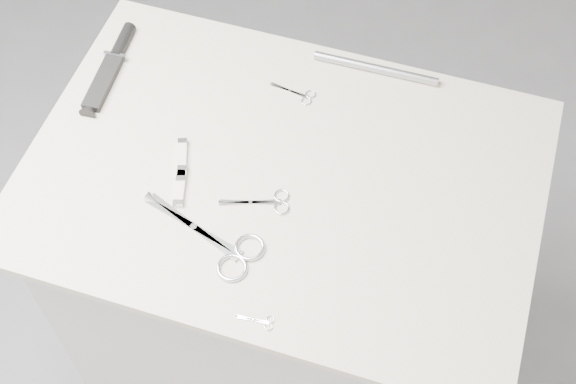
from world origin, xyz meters
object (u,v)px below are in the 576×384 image
(metal_rail, at_px, (376,68))
(embroidery_scissors_a, at_px, (269,202))
(pocket_knife_a, at_px, (182,160))
(embroidery_scissors_b, at_px, (299,94))
(plinth, at_px, (283,284))
(pocket_knife_b, at_px, (180,186))
(sheathed_knife, at_px, (112,63))
(tiny_scissors, at_px, (260,321))
(large_shears, at_px, (224,246))

(metal_rail, bearing_deg, embroidery_scissors_a, -106.08)
(pocket_knife_a, bearing_deg, embroidery_scissors_b, -55.24)
(plinth, height_order, embroidery_scissors_a, embroidery_scissors_a)
(embroidery_scissors_b, bearing_deg, plinth, -74.17)
(embroidery_scissors_a, relative_size, pocket_knife_b, 1.45)
(sheathed_knife, relative_size, pocket_knife_a, 2.33)
(embroidery_scissors_a, height_order, pocket_knife_b, pocket_knife_b)
(tiny_scissors, bearing_deg, pocket_knife_b, 132.18)
(pocket_knife_b, bearing_deg, embroidery_scissors_a, -99.51)
(large_shears, xyz_separation_m, embroidery_scissors_a, (0.05, 0.12, -0.00))
(tiny_scissors, bearing_deg, plinth, 95.89)
(embroidery_scissors_a, bearing_deg, sheathed_knife, 133.75)
(sheathed_knife, height_order, pocket_knife_b, sheathed_knife)
(pocket_knife_a, bearing_deg, large_shears, -156.68)
(large_shears, bearing_deg, metal_rail, 91.00)
(large_shears, relative_size, tiny_scissors, 3.79)
(plinth, xyz_separation_m, tiny_scissors, (0.06, -0.31, 0.47))
(large_shears, distance_m, sheathed_knife, 0.51)
(embroidery_scissors_a, relative_size, sheathed_knife, 0.55)
(large_shears, distance_m, embroidery_scissors_a, 0.13)
(embroidery_scissors_b, relative_size, metal_rail, 0.37)
(large_shears, xyz_separation_m, tiny_scissors, (0.11, -0.12, -0.00))
(metal_rail, bearing_deg, tiny_scissors, -94.33)
(plinth, xyz_separation_m, metal_rail, (0.11, 0.31, 0.48))
(plinth, relative_size, large_shears, 3.57)
(metal_rail, bearing_deg, sheathed_knife, -163.82)
(pocket_knife_b, bearing_deg, pocket_knife_a, 3.27)
(large_shears, relative_size, embroidery_scissors_b, 2.54)
(plinth, height_order, sheathed_knife, sheathed_knife)
(embroidery_scissors_a, bearing_deg, tiny_scissors, -93.14)
(embroidery_scissors_a, xyz_separation_m, embroidery_scissors_b, (-0.02, 0.27, -0.00))
(plinth, bearing_deg, embroidery_scissors_a, -93.12)
(embroidery_scissors_a, bearing_deg, plinth, 68.69)
(large_shears, height_order, tiny_scissors, large_shears)
(tiny_scissors, xyz_separation_m, pocket_knife_a, (-0.26, 0.27, 0.00))
(pocket_knife_a, bearing_deg, metal_rail, -60.84)
(pocket_knife_a, bearing_deg, plinth, -100.31)
(pocket_knife_a, distance_m, pocket_knife_b, 0.06)
(embroidery_scissors_b, bearing_deg, pocket_knife_b, -109.05)
(plinth, bearing_deg, metal_rail, 71.20)
(plinth, bearing_deg, pocket_knife_a, -170.64)
(pocket_knife_b, bearing_deg, embroidery_scissors_b, -42.74)
(embroidery_scissors_b, xyz_separation_m, pocket_knife_a, (-0.17, -0.23, 0.00))
(pocket_knife_b, bearing_deg, large_shears, -143.96)
(large_shears, bearing_deg, tiny_scissors, -28.47)
(embroidery_scissors_a, relative_size, tiny_scissors, 2.01)
(large_shears, relative_size, pocket_knife_b, 2.73)
(sheathed_knife, distance_m, pocket_knife_a, 0.30)
(large_shears, distance_m, tiny_scissors, 0.16)
(plinth, distance_m, tiny_scissors, 0.57)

